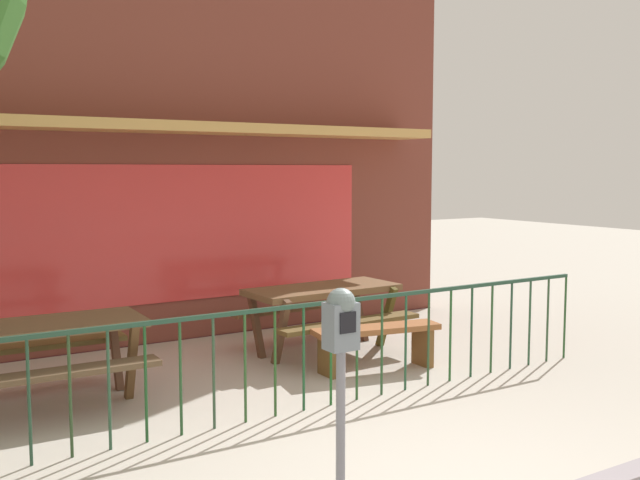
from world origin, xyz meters
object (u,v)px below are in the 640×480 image
Objects in this scene: picnic_table_right at (323,300)px; parking_meter_near at (341,344)px; patio_bench at (377,338)px; picnic_table_left at (40,341)px.

picnic_table_right is 1.27× the size of parking_meter_near.
parking_meter_near is at bearing -129.74° from patio_bench.
picnic_table_left reaches higher than patio_bench.
parking_meter_near reaches higher than picnic_table_right.
picnic_table_left is 3.34m from patio_bench.
picnic_table_left is 1.27× the size of patio_bench.
picnic_table_left is 3.23m from picnic_table_right.
picnic_table_right is 4.26m from parking_meter_near.
picnic_table_left is at bearing -173.57° from picnic_table_right.
picnic_table_left is at bearing 169.18° from patio_bench.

